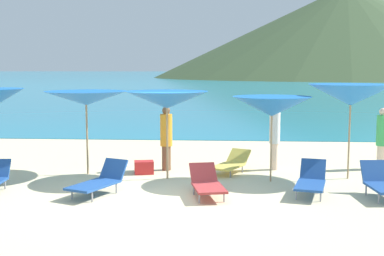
% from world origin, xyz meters
% --- Properties ---
extents(ground_plane, '(50.00, 100.00, 0.30)m').
position_xyz_m(ground_plane, '(0.00, 10.00, -0.15)').
color(ground_plane, beige).
extents(ocean_water, '(650.00, 440.00, 0.02)m').
position_xyz_m(ocean_water, '(0.00, 228.63, 0.01)').
color(ocean_water, teal).
rests_on(ocean_water, ground_plane).
extents(headland_hill, '(116.56, 116.56, 27.41)m').
position_xyz_m(headland_hill, '(37.24, 147.17, 13.70)').
color(headland_hill, '#384C2D').
rests_on(headland_hill, ground_plane).
extents(umbrella_1, '(2.20, 2.20, 2.18)m').
position_xyz_m(umbrella_1, '(-2.22, 2.27, 2.00)').
color(umbrella_1, '#9E7F59').
rests_on(umbrella_1, ground_plane).
extents(umbrella_2, '(2.29, 2.29, 2.21)m').
position_xyz_m(umbrella_2, '(-0.05, 1.85, 1.99)').
color(umbrella_2, '#9E7F59').
rests_on(umbrella_2, ground_plane).
extents(umbrella_3, '(1.92, 1.92, 2.09)m').
position_xyz_m(umbrella_3, '(2.52, 1.70, 1.85)').
color(umbrella_3, '#9E7F59').
rests_on(umbrella_3, ground_plane).
extents(umbrella_4, '(2.15, 2.15, 2.38)m').
position_xyz_m(umbrella_4, '(4.50, 2.16, 2.12)').
color(umbrella_4, '#9E7F59').
rests_on(umbrella_4, ground_plane).
extents(lounge_chair_0, '(0.72, 1.37, 0.72)m').
position_xyz_m(lounge_chair_0, '(4.78, 0.30, 0.33)').
color(lounge_chair_0, '#1E478C').
rests_on(lounge_chair_0, ground_plane).
extents(lounge_chair_1, '(0.91, 1.54, 0.62)m').
position_xyz_m(lounge_chair_1, '(1.01, 0.16, 0.30)').
color(lounge_chair_1, '#A53333').
rests_on(lounge_chair_1, ground_plane).
extents(lounge_chair_2, '(1.17, 1.64, 0.69)m').
position_xyz_m(lounge_chair_2, '(-1.36, 0.15, 0.31)').
color(lounge_chair_2, '#1E478C').
rests_on(lounge_chair_2, ground_plane).
extents(lounge_chair_4, '(1.16, 1.53, 0.56)m').
position_xyz_m(lounge_chair_4, '(1.55, 2.63, 0.27)').
color(lounge_chair_4, '#D8BF4C').
rests_on(lounge_chair_4, ground_plane).
extents(lounge_chair_5, '(0.91, 1.55, 0.69)m').
position_xyz_m(lounge_chair_5, '(3.30, 0.47, 0.32)').
color(lounge_chair_5, '#1E478C').
rests_on(lounge_chair_5, ground_plane).
extents(beachgoer_0, '(0.33, 0.33, 1.74)m').
position_xyz_m(beachgoer_0, '(-0.21, 2.92, 0.93)').
color(beachgoer_0, brown).
rests_on(beachgoer_0, ground_plane).
extents(beachgoer_1, '(0.29, 0.29, 1.91)m').
position_xyz_m(beachgoer_1, '(2.74, 3.19, 1.04)').
color(beachgoer_1, beige).
rests_on(beachgoer_1, ground_plane).
extents(beachgoer_2, '(0.31, 0.31, 1.69)m').
position_xyz_m(beachgoer_2, '(5.72, 3.52, 0.90)').
color(beachgoer_2, beige).
rests_on(beachgoer_2, ground_plane).
extents(cooler_box, '(0.56, 0.46, 0.34)m').
position_xyz_m(cooler_box, '(-0.74, 2.40, 0.17)').
color(cooler_box, red).
rests_on(cooler_box, ground_plane).
extents(cruise_ship, '(64.37, 11.96, 19.14)m').
position_xyz_m(cruise_ship, '(42.94, 196.43, 7.15)').
color(cruise_ship, '#262D47').
rests_on(cruise_ship, ocean_water).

